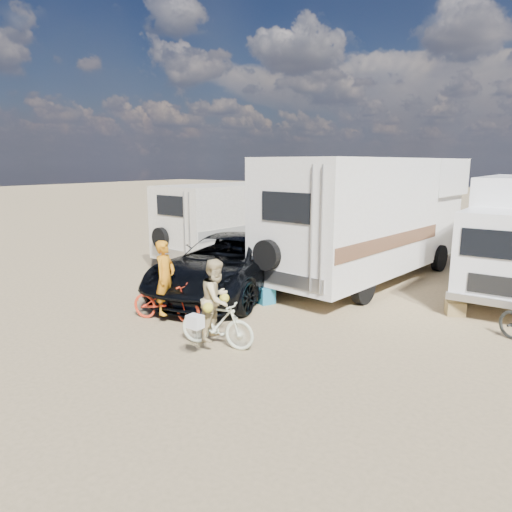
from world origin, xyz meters
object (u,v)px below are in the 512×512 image
Objects in this scene: bike_woman at (217,324)px; rider_woman at (217,308)px; rv_main at (372,220)px; rv_left at (243,221)px; cooler at (264,295)px; dark_suv at (230,265)px; bike_man at (166,302)px; rider_man at (166,285)px; crate at (455,308)px.

rider_woman reaches higher than bike_woman.
bike_woman is (-0.34, -7.16, -1.41)m from rv_main.
cooler is (4.01, -4.45, -1.22)m from rv_left.
dark_suv is 3.38× the size of bike_man.
rv_left is (-5.28, 0.34, -0.45)m from rv_main.
rider_man is at bearing 165.74° from bike_man.
dark_suv is 3.95m from rider_woman.
dark_suv is 3.68× the size of rider_woman.
cooler is at bearing -20.25° from dark_suv.
rv_left reaches higher than bike_woman.
cooler is 1.29× the size of crate.
rv_main is at bearing -33.51° from rider_man.
bike_woman is (1.98, -0.53, 0.02)m from bike_man.
rv_left is 1.18× the size of dark_suv.
rv_main is 4.88× the size of bike_man.
bike_woman is (2.24, -3.25, -0.34)m from dark_suv.
rv_main is at bearing 44.93° from dark_suv.
rv_main is 4.98× the size of rider_man.
cooler is (1.31, -0.20, -0.61)m from dark_suv.
rider_woman is at bearing -119.28° from rider_man.
dark_suv is 1.46m from cooler.
cooler is (-0.93, 3.05, -0.59)m from rider_woman.
cooler is 4.75m from crate.
rider_woman is (-0.00, 0.00, 0.33)m from bike_woman.
rider_woman is 3.84× the size of crate.
dark_suv is at bearing 22.10° from rider_woman.
rv_main is at bearing -15.20° from rider_woman.
dark_suv is (2.70, -4.25, -0.61)m from rv_left.
rider_man is 2.81m from cooler.
rv_left is 7.64m from bike_man.
rv_left is at bearing 20.86° from rider_woman.
rv_left reaches higher than rider_woman.
bike_woman is at bearing -48.14° from cooler.
bike_woman is at bearing -67.06° from dark_suv.
bike_woman is at bearing -102.50° from rider_woman.
dark_suv is at bearing -163.85° from crate.
rider_man reaches higher than bike_man.
rv_left is 9.01m from rider_woman.
cooler reaches higher than crate.
crate is (3.11, -2.26, -1.72)m from rv_main.
rider_man is 2.05m from rider_woman.
rider_man is at bearing -141.19° from crate.
bike_man is at bearing -96.12° from dark_suv.
rider_man is (2.96, -6.97, -0.57)m from rv_left.
dark_suv is 3.45× the size of rider_man.
bike_man is at bearing 62.48° from rider_woman.
bike_man reaches higher than cooler.
rv_main is at bearing 1.30° from rv_left.
rider_woman is 6.02m from crate.
crate is at bearing -65.44° from rider_man.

